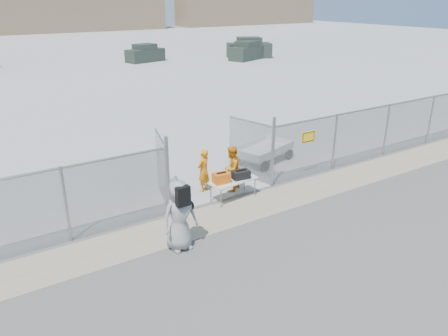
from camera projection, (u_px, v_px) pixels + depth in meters
ground at (260, 223)px, 12.97m from camera, size 160.00×160.00×0.00m
tarmac_inside at (21, 60)px, 45.92m from camera, size 160.00×80.00×0.01m
dirt_strip at (241, 210)px, 13.75m from camera, size 44.00×1.60×0.01m
distant_hills at (12, 7)px, 75.01m from camera, size 140.00×6.00×9.00m
chain_link_fence at (224, 168)px, 14.13m from camera, size 40.00×0.20×2.20m
folding_table at (233, 189)px, 14.40m from camera, size 1.68×0.84×0.69m
orange_bag at (221, 178)px, 13.98m from camera, size 0.55×0.40×0.33m
black_duffel at (241, 175)px, 14.32m from camera, size 0.61×0.40×0.28m
security_worker_left at (203, 171)px, 14.84m from camera, size 0.66×0.56×1.52m
security_worker_right at (231, 169)px, 14.89m from camera, size 0.98×0.93×1.60m
visitor at (179, 216)px, 11.35m from camera, size 0.97×0.64×1.95m
utility_trailer at (263, 152)px, 17.67m from camera, size 3.54×2.53×0.77m
parked_vehicle_near at (145, 53)px, 44.15m from camera, size 4.13×2.59×1.73m
parked_vehicle_mid at (249, 48)px, 47.01m from camera, size 5.09×3.76×2.10m
parked_vehicle_far at (247, 51)px, 45.49m from camera, size 4.54×3.23×1.87m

